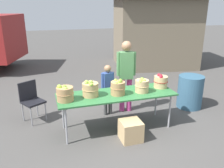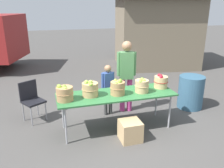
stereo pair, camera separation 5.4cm
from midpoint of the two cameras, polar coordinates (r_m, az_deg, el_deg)
ground_plane at (r=4.87m, az=0.73°, el=-10.61°), size 40.00×40.00×0.00m
market_table at (r=4.56m, az=0.76°, el=-2.83°), size 2.30×0.76×0.75m
apple_basket_green_0 at (r=4.27m, az=-11.81°, el=-2.25°), size 0.32×0.32×0.31m
apple_basket_green_1 at (r=4.41m, az=-5.67°, el=-1.23°), size 0.32×0.32×0.31m
apple_basket_green_2 at (r=4.46m, az=1.10°, el=-0.86°), size 0.30×0.30×0.31m
apple_basket_green_3 at (r=4.62m, az=6.99°, el=-0.32°), size 0.29×0.29×0.30m
apple_basket_red_0 at (r=4.95m, az=11.51°, el=0.65°), size 0.30×0.30×0.30m
vendor_adult at (r=5.28m, az=3.17°, el=3.16°), size 0.43×0.27×1.65m
child_customer at (r=5.16m, az=-1.36°, el=-0.50°), size 0.31×0.18×1.16m
food_kiosk at (r=9.74m, az=10.20°, el=12.64°), size 3.94×3.45×2.74m
folding_chair at (r=5.26m, az=-19.45°, el=-3.30°), size 0.55×0.55×0.86m
trash_barrel at (r=5.95m, az=18.30°, el=-1.78°), size 0.59×0.59×0.79m
produce_crate at (r=4.41m, az=4.22°, el=-11.26°), size 0.38×0.38×0.38m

